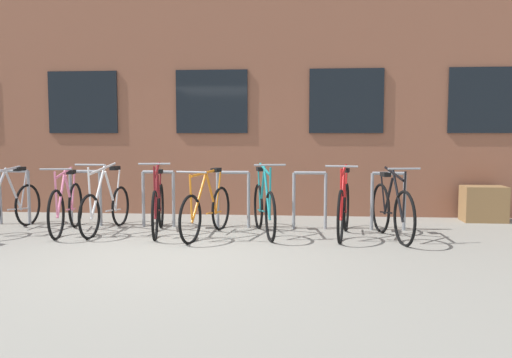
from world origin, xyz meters
name	(u,v)px	position (x,y,z in m)	size (l,w,h in m)	color
ground_plane	(169,255)	(0.00, 0.00, 0.00)	(42.00, 42.00, 0.00)	gray
storefront_building	(236,55)	(0.00, 6.76, 3.42)	(28.00, 7.16, 6.84)	brown
bike_rack	(195,194)	(-0.05, 1.90, 0.53)	(6.54, 0.05, 0.90)	gray
bicycle_maroon	(158,207)	(-0.52, 1.38, 0.39)	(0.48, 1.69, 1.09)	black
bicycle_black	(392,210)	(2.90, 1.27, 0.40)	(0.46, 1.69, 1.05)	black
bicycle_red	(344,209)	(2.23, 1.37, 0.40)	(0.45, 1.68, 1.07)	black
bicycle_pink	(66,207)	(-1.90, 1.31, 0.39)	(0.44, 1.69, 1.02)	black
bicycle_teal	(264,208)	(1.07, 1.42, 0.39)	(0.56, 1.70, 1.08)	black
bicycle_silver	(8,206)	(-2.85, 1.35, 0.38)	(0.44, 1.73, 1.03)	black
bicycle_orange	(207,210)	(0.25, 1.23, 0.38)	(0.56, 1.74, 1.00)	black
bicycle_white	(106,207)	(-1.34, 1.45, 0.37)	(0.44, 1.74, 1.08)	black
planter_box	(484,204)	(4.70, 2.85, 0.30)	(0.70, 0.44, 0.60)	olive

